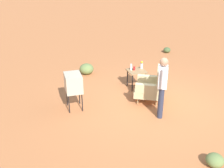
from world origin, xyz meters
TOP-DOWN VIEW (x-y plane):
  - ground_plane at (0.00, 0.00)m, footprint 60.00×60.00m
  - armchair at (-0.21, -0.02)m, footprint 1.04×1.05m
  - side_table at (-1.23, -0.07)m, footprint 0.56×0.56m
  - tv_on_stand at (-0.48, -2.25)m, footprint 0.61×0.46m
  - person_standing at (0.62, -0.15)m, footprint 0.52×0.36m
  - soda_can_red at (-1.29, -0.14)m, footprint 0.07×0.07m
  - bottle_short_clear at (-1.34, -0.22)m, footprint 0.06×0.06m
  - flower_vase at (-1.35, 0.14)m, footprint 0.14×0.10m
  - shrub_near at (-2.87, -1.36)m, footprint 0.51×0.51m
  - shrub_mid at (-4.25, 2.71)m, footprint 0.32×0.32m
  - shrub_far at (2.72, -0.00)m, footprint 0.36×0.36m

SIDE VIEW (x-z plane):
  - ground_plane at x=0.00m, z-range 0.00..0.00m
  - shrub_mid at x=-4.25m, z-range 0.00..0.25m
  - shrub_far at x=2.72m, z-range 0.00..0.28m
  - shrub_near at x=-2.87m, z-range 0.00..0.40m
  - armchair at x=-0.21m, z-range -0.03..1.03m
  - side_table at x=-1.23m, z-range 0.21..0.81m
  - soda_can_red at x=-1.29m, z-range 0.60..0.72m
  - bottle_short_clear at x=-1.34m, z-range 0.60..0.80m
  - flower_vase at x=-1.35m, z-range 0.61..0.88m
  - tv_on_stand at x=-0.48m, z-range 0.27..1.30m
  - person_standing at x=0.62m, z-range 0.12..1.76m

